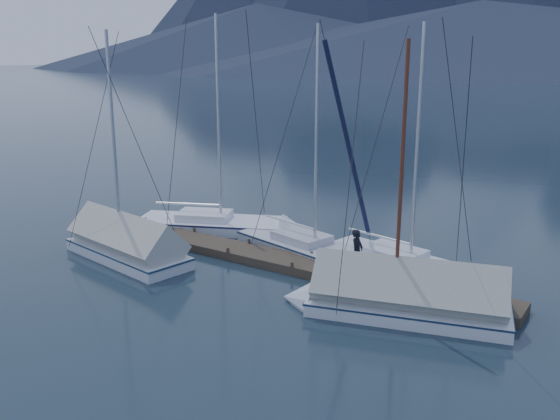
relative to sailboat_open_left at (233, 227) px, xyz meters
The scene contains 9 objects.
ground 6.39m from the sailboat_open_left, 46.67° to the right, with size 1000.00×1000.00×0.00m, color black.
dock 5.12m from the sailboat_open_left, 31.14° to the right, with size 18.00×1.50×0.54m.
mooring_posts 4.71m from the sailboat_open_left, 34.29° to the right, with size 15.12×1.52×0.35m.
sailboat_open_left is the anchor object (origin of this frame).
sailboat_open_mid 5.59m from the sailboat_open_left, 11.61° to the right, with size 7.77×3.84×9.90m.
sailboat_open_right 9.45m from the sailboat_open_left, ahead, with size 7.72×3.66×9.85m.
sailboat_covered_near 10.70m from the sailboat_open_left, 24.62° to the right, with size 7.42×3.96×9.23m.
sailboat_covered_far 5.59m from the sailboat_open_left, 106.55° to the right, with size 7.13×3.25×9.66m.
person 8.15m from the sailboat_open_left, 19.13° to the right, with size 0.59×0.39×1.62m, color black.
Camera 1 is at (12.00, -15.99, 7.81)m, focal length 38.00 mm.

